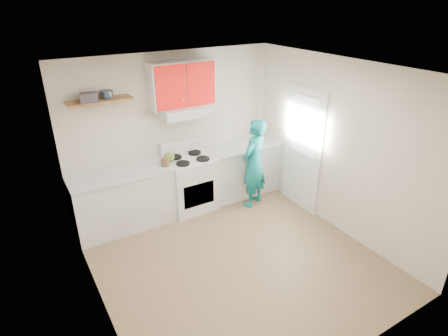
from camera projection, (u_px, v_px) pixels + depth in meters
floor at (235, 259)px, 5.21m from camera, size 3.80×3.80×0.00m
ceiling at (238, 71)px, 4.11m from camera, size 3.60×3.80×0.04m
back_wall at (174, 132)px, 6.13m from camera, size 3.60×0.04×2.60m
front_wall at (357, 259)px, 3.19m from camera, size 3.60×0.04×2.60m
left_wall at (90, 216)px, 3.81m from camera, size 0.04×3.80×2.60m
right_wall at (338, 148)px, 5.51m from camera, size 0.04×3.80×2.60m
door at (303, 150)px, 6.15m from camera, size 0.05×0.85×2.05m
door_glass at (304, 126)px, 5.96m from camera, size 0.01×0.55×0.95m
counter_left at (124, 201)px, 5.77m from camera, size 1.52×0.60×0.90m
counter_right at (240, 170)px, 6.80m from camera, size 1.32×0.60×0.90m
stove at (190, 184)px, 6.28m from camera, size 0.76×0.65×0.92m
range_hood at (184, 111)px, 5.84m from camera, size 0.76×0.44×0.15m
upper_cabinets at (181, 84)px, 5.70m from camera, size 1.02×0.33×0.70m
shelf at (100, 101)px, 5.17m from camera, size 0.90×0.30×0.04m
books at (89, 97)px, 5.04m from camera, size 0.26×0.21×0.12m
tin at (107, 94)px, 5.21m from camera, size 0.18×0.18×0.11m
kettle at (169, 157)px, 5.96m from camera, size 0.23×0.23×0.15m
crock at (165, 163)px, 5.81m from camera, size 0.15×0.15×0.15m
cutting_board at (223, 150)px, 6.45m from camera, size 0.32×0.25×0.02m
silicone_mat at (254, 145)px, 6.71m from camera, size 0.40×0.36×0.01m
person at (254, 163)px, 6.26m from camera, size 0.67×0.58×1.56m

